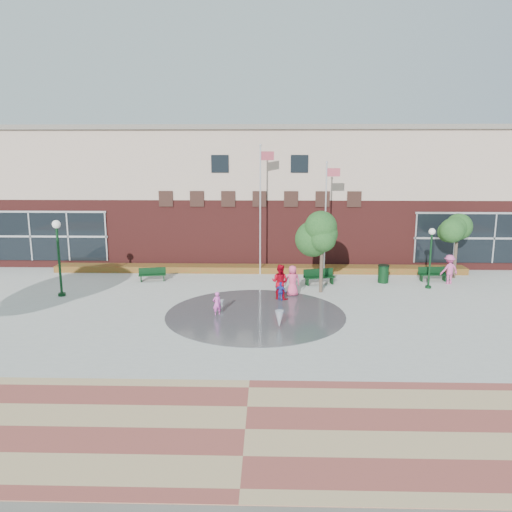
{
  "coord_description": "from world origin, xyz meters",
  "views": [
    {
      "loc": [
        0.62,
        -19.35,
        7.35
      ],
      "look_at": [
        0.0,
        4.0,
        2.6
      ],
      "focal_mm": 35.0,
      "sensor_mm": 36.0,
      "label": 1
    }
  ],
  "objects_px": {
    "child_splash": "(217,304)",
    "flagpole_left": "(261,203)",
    "flagpole_right": "(326,214)",
    "bench_left": "(152,277)",
    "trash_can": "(383,274)"
  },
  "relations": [
    {
      "from": "bench_left",
      "to": "trash_can",
      "type": "xyz_separation_m",
      "value": [
        13.56,
        -0.0,
        0.29
      ]
    },
    {
      "from": "flagpole_left",
      "to": "child_splash",
      "type": "xyz_separation_m",
      "value": [
        -1.9,
        -8.17,
        -3.88
      ]
    },
    {
      "from": "flagpole_left",
      "to": "child_splash",
      "type": "height_order",
      "value": "flagpole_left"
    },
    {
      "from": "child_splash",
      "to": "flagpole_left",
      "type": "bearing_deg",
      "value": -132.23
    },
    {
      "from": "trash_can",
      "to": "child_splash",
      "type": "distance_m",
      "value": 11.03
    },
    {
      "from": "flagpole_right",
      "to": "trash_can",
      "type": "distance_m",
      "value": 4.86
    },
    {
      "from": "bench_left",
      "to": "trash_can",
      "type": "bearing_deg",
      "value": -11.57
    },
    {
      "from": "flagpole_left",
      "to": "child_splash",
      "type": "relative_size",
      "value": 7.06
    },
    {
      "from": "trash_can",
      "to": "child_splash",
      "type": "relative_size",
      "value": 0.95
    },
    {
      "from": "bench_left",
      "to": "child_splash",
      "type": "xyz_separation_m",
      "value": [
        4.48,
        -6.26,
        0.31
      ]
    },
    {
      "from": "flagpole_left",
      "to": "flagpole_right",
      "type": "bearing_deg",
      "value": -29.05
    },
    {
      "from": "flagpole_left",
      "to": "trash_can",
      "type": "relative_size",
      "value": 7.47
    },
    {
      "from": "flagpole_right",
      "to": "child_splash",
      "type": "xyz_separation_m",
      "value": [
        -5.81,
        -7.51,
        -3.34
      ]
    },
    {
      "from": "flagpole_left",
      "to": "flagpole_right",
      "type": "relative_size",
      "value": 1.14
    },
    {
      "from": "trash_can",
      "to": "bench_left",
      "type": "bearing_deg",
      "value": 179.99
    }
  ]
}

